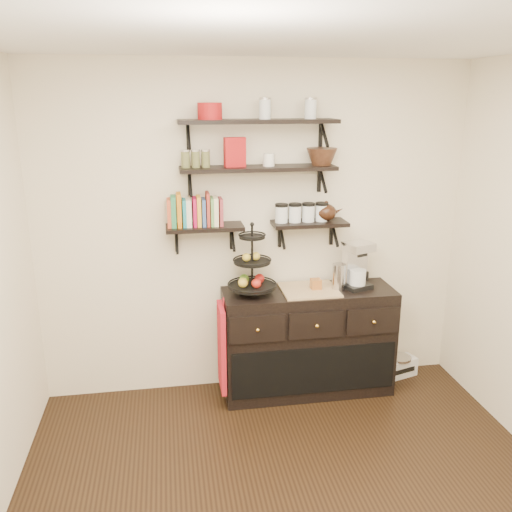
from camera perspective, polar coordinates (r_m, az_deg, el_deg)
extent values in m
cube|color=white|center=(2.60, 6.77, 22.64)|extent=(3.50, 3.50, 0.02)
cube|color=#F1E4CD|center=(4.42, -0.07, 2.55)|extent=(3.50, 0.02, 2.70)
cube|color=black|center=(4.16, 0.24, 14.00)|extent=(1.20, 0.27, 0.03)
cube|color=black|center=(4.23, -7.16, 12.36)|extent=(0.02, 0.03, 0.20)
cube|color=black|center=(4.40, 6.81, 12.52)|extent=(0.02, 0.03, 0.20)
cube|color=black|center=(4.19, 0.23, 9.22)|extent=(1.20, 0.27, 0.03)
cube|color=black|center=(4.27, -7.00, 7.67)|extent=(0.02, 0.03, 0.20)
cube|color=black|center=(4.44, 6.66, 8.02)|extent=(0.02, 0.03, 0.20)
cube|color=black|center=(4.24, -5.42, 3.02)|extent=(0.60, 0.25, 0.03)
cube|color=black|center=(4.36, -8.37, 1.76)|extent=(0.02, 0.03, 0.20)
cube|color=black|center=(4.39, -2.62, 2.01)|extent=(0.03, 0.03, 0.20)
cube|color=black|center=(4.37, 5.64, 3.44)|extent=(0.60, 0.25, 0.03)
cube|color=black|center=(4.45, 2.50, 2.23)|extent=(0.03, 0.03, 0.20)
cube|color=black|center=(4.56, 7.92, 2.43)|extent=(0.02, 0.03, 0.20)
cube|color=#B94A2A|center=(4.21, -8.98, 4.40)|extent=(0.02, 0.15, 0.20)
cube|color=#2C7A4C|center=(4.20, -8.54, 4.69)|extent=(0.03, 0.15, 0.24)
cube|color=#CA7411|center=(4.21, -8.01, 4.52)|extent=(0.04, 0.15, 0.21)
cube|color=teal|center=(4.20, -7.52, 4.80)|extent=(0.03, 0.15, 0.25)
cube|color=beige|center=(4.21, -7.05, 4.62)|extent=(0.03, 0.15, 0.22)
cube|color=#AF0F42|center=(4.21, -6.52, 4.91)|extent=(0.04, 0.15, 0.26)
cube|color=gold|center=(4.21, -6.00, 4.74)|extent=(0.03, 0.15, 0.23)
cube|color=#395892|center=(4.22, -5.51, 4.56)|extent=(0.03, 0.15, 0.20)
cube|color=#9C3127|center=(4.21, -4.95, 4.85)|extent=(0.04, 0.15, 0.24)
cube|color=#5D984E|center=(4.22, -4.42, 4.67)|extent=(0.03, 0.15, 0.21)
cube|color=beige|center=(4.22, -3.92, 4.95)|extent=(0.03, 0.15, 0.25)
cube|color=maroon|center=(4.23, -3.44, 4.77)|extent=(0.02, 0.15, 0.22)
cylinder|color=silver|center=(4.31, 2.69, 4.40)|extent=(0.10, 0.10, 0.13)
cylinder|color=silver|center=(4.33, 4.12, 4.44)|extent=(0.10, 0.10, 0.13)
cylinder|color=silver|center=(4.36, 5.53, 4.48)|extent=(0.10, 0.10, 0.13)
cylinder|color=silver|center=(4.39, 6.92, 4.52)|extent=(0.10, 0.10, 0.13)
cube|color=black|center=(4.59, 5.46, -8.93)|extent=(1.40, 0.45, 0.90)
cube|color=tan|center=(4.42, 5.62, -3.56)|extent=(0.45, 0.41, 0.02)
sphere|color=gold|center=(4.17, 0.18, -7.81)|extent=(0.04, 0.04, 0.04)
sphere|color=gold|center=(4.27, 6.43, -7.34)|extent=(0.04, 0.04, 0.04)
sphere|color=gold|center=(4.41, 12.31, -6.81)|extent=(0.04, 0.04, 0.04)
cylinder|color=black|center=(4.24, -0.41, -0.48)|extent=(0.02, 0.02, 0.56)
cylinder|color=black|center=(4.30, -0.41, -3.19)|extent=(0.38, 0.38, 0.01)
cylinder|color=black|center=(4.24, -0.41, -0.63)|extent=(0.29, 0.29, 0.02)
cylinder|color=black|center=(4.18, -0.42, 2.01)|extent=(0.20, 0.20, 0.02)
sphere|color=#B21914|center=(4.34, 0.37, -2.39)|extent=(0.08, 0.08, 0.08)
sphere|color=gold|center=(4.22, -1.01, -0.15)|extent=(0.07, 0.07, 0.07)
cube|color=#9C5824|center=(4.41, 6.32, -2.93)|extent=(0.08, 0.08, 0.08)
cube|color=black|center=(4.53, 10.52, -3.10)|extent=(0.26, 0.25, 0.04)
cube|color=silver|center=(4.54, 10.34, -0.88)|extent=(0.22, 0.14, 0.33)
cube|color=silver|center=(4.43, 10.74, 0.99)|extent=(0.26, 0.25, 0.07)
cylinder|color=silver|center=(4.49, 10.65, -2.20)|extent=(0.17, 0.17, 0.12)
cylinder|color=silver|center=(4.43, 8.71, -2.21)|extent=(0.11, 0.11, 0.22)
cube|color=#B1132E|center=(4.36, -3.62, -9.59)|extent=(0.04, 0.30, 0.70)
cube|color=silver|center=(5.12, 14.80, -11.22)|extent=(0.34, 0.24, 0.16)
cylinder|color=silver|center=(5.08, 14.88, -10.30)|extent=(0.26, 0.26, 0.02)
cube|color=black|center=(5.05, 15.18, -11.64)|extent=(0.26, 0.09, 0.04)
cube|color=#A21214|center=(4.15, -2.25, 10.87)|extent=(0.17, 0.08, 0.22)
cylinder|color=white|center=(4.20, 1.35, 10.09)|extent=(0.09, 0.09, 0.10)
cylinder|color=#A21214|center=(4.12, -4.88, 14.96)|extent=(0.18, 0.18, 0.12)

